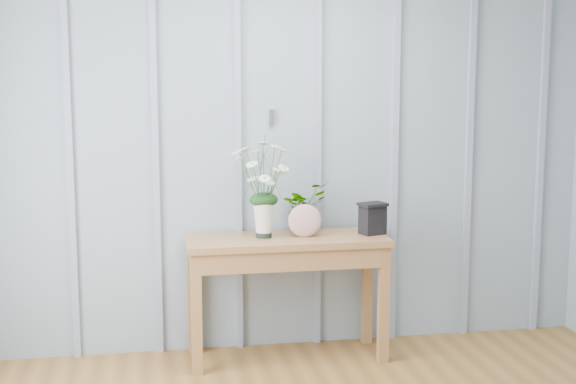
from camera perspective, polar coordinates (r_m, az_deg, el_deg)
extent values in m
cube|color=#899BAB|center=(4.96, -0.71, 3.02)|extent=(4.00, 0.01, 2.50)
cube|color=#A2A1A6|center=(4.92, -1.17, 5.31)|extent=(0.03, 0.01, 0.10)
cube|color=#8591AA|center=(4.90, -15.27, 2.65)|extent=(0.04, 0.03, 2.50)
cube|color=#8591AA|center=(4.88, -9.42, 2.82)|extent=(0.04, 0.03, 2.50)
cube|color=#8591AA|center=(4.92, -3.57, 2.95)|extent=(0.04, 0.03, 2.50)
cube|color=#8591AA|center=(5.00, 2.14, 3.06)|extent=(0.04, 0.03, 2.50)
cube|color=#8591AA|center=(5.13, 7.61, 3.13)|extent=(0.04, 0.03, 2.50)
cube|color=#8591AA|center=(5.30, 12.77, 3.17)|extent=(0.04, 0.03, 2.50)
cube|color=#8591AA|center=(5.52, 17.56, 3.18)|extent=(0.04, 0.03, 2.50)
cube|color=olive|center=(4.80, -0.11, -3.46)|extent=(1.20, 0.45, 0.04)
cube|color=olive|center=(4.82, -0.11, -4.39)|extent=(1.13, 0.42, 0.12)
cube|color=olive|center=(4.66, -6.52, -8.66)|extent=(0.06, 0.06, 0.71)
cube|color=olive|center=(4.85, 6.81, -7.96)|extent=(0.06, 0.06, 0.71)
cube|color=olive|center=(5.00, -6.80, -7.45)|extent=(0.06, 0.06, 0.71)
cube|color=olive|center=(5.18, 5.64, -6.86)|extent=(0.06, 0.06, 0.71)
cylinder|color=black|center=(4.78, -1.73, -2.90)|extent=(0.09, 0.09, 0.06)
cone|color=white|center=(4.76, -1.73, -1.85)|extent=(0.15, 0.15, 0.22)
ellipsoid|color=#113312|center=(4.74, -1.74, -0.56)|extent=(0.17, 0.14, 0.09)
imported|color=#113312|center=(4.92, 1.17, -1.09)|extent=(0.37, 0.36, 0.31)
ellipsoid|color=#8A424B|center=(4.78, 1.21, -2.05)|extent=(0.21, 0.08, 0.20)
cube|color=black|center=(4.89, 6.03, -1.99)|extent=(0.17, 0.14, 0.18)
cube|color=black|center=(4.88, 6.05, -0.88)|extent=(0.19, 0.17, 0.02)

